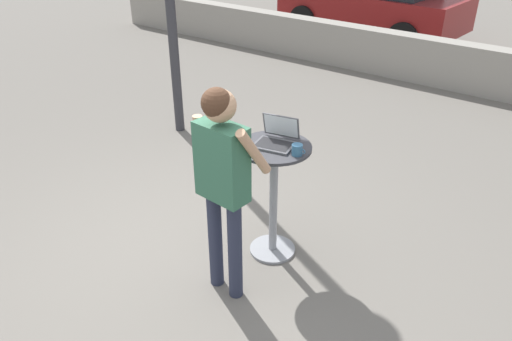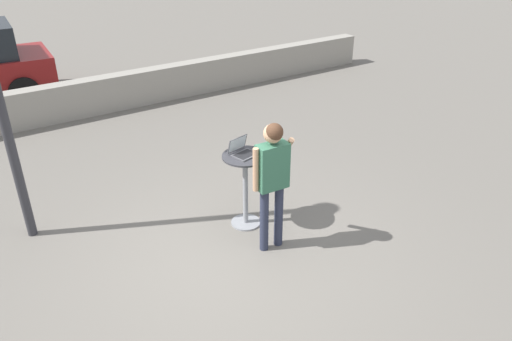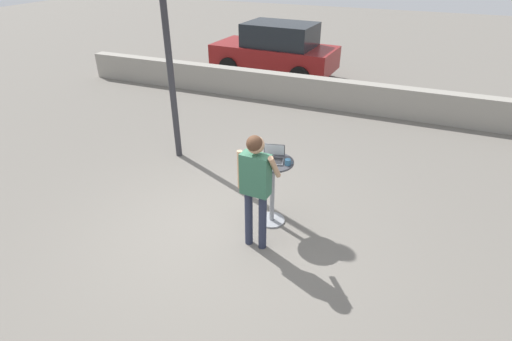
# 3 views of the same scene
# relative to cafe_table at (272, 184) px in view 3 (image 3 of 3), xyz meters

# --- Properties ---
(ground_plane) EXTENTS (50.00, 50.00, 0.00)m
(ground_plane) POSITION_rel_cafe_table_xyz_m (-0.59, -0.56, -0.66)
(ground_plane) COLOR slate
(pavement_kerb) EXTENTS (14.52, 0.35, 0.74)m
(pavement_kerb) POSITION_rel_cafe_table_xyz_m (-0.59, 5.22, -0.29)
(pavement_kerb) COLOR gray
(pavement_kerb) RESTS_ON ground_plane
(cafe_table) EXTENTS (0.60, 0.60, 1.04)m
(cafe_table) POSITION_rel_cafe_table_xyz_m (0.00, 0.00, 0.00)
(cafe_table) COLOR gray
(cafe_table) RESTS_ON ground_plane
(laptop) EXTENTS (0.36, 0.36, 0.22)m
(laptop) POSITION_rel_cafe_table_xyz_m (-0.01, 0.04, 0.43)
(laptop) COLOR #515156
(laptop) RESTS_ON cafe_table
(coffee_mug) EXTENTS (0.12, 0.09, 0.09)m
(coffee_mug) POSITION_rel_cafe_table_xyz_m (0.23, -0.02, 0.43)
(coffee_mug) COLOR #336084
(coffee_mug) RESTS_ON cafe_table
(standing_person) EXTENTS (0.54, 0.36, 1.71)m
(standing_person) POSITION_rel_cafe_table_xyz_m (-0.01, -0.62, 0.43)
(standing_person) COLOR #282D42
(standing_person) RESTS_ON ground_plane
(parked_car_near_street) EXTENTS (3.94, 2.00, 1.65)m
(parked_car_near_street) POSITION_rel_cafe_table_xyz_m (-2.64, 7.35, 0.16)
(parked_car_near_street) COLOR maroon
(parked_car_near_street) RESTS_ON ground_plane
(street_lamp) EXTENTS (0.32, 0.32, 4.52)m
(street_lamp) POSITION_rel_cafe_table_xyz_m (-2.51, 1.35, 2.24)
(street_lamp) COLOR #2D2D33
(street_lamp) RESTS_ON ground_plane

